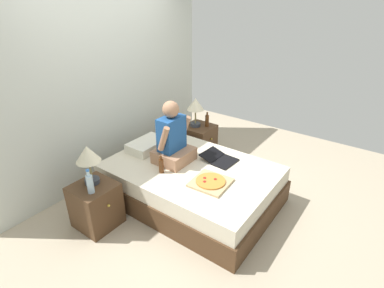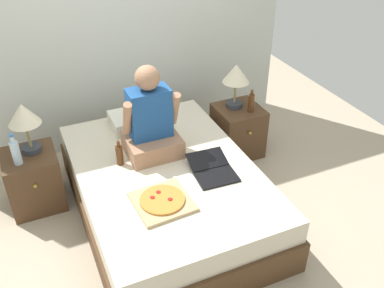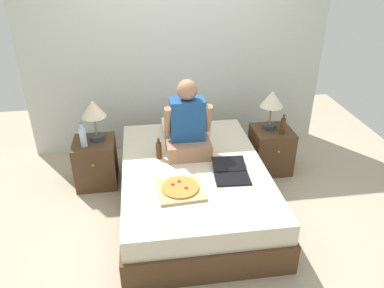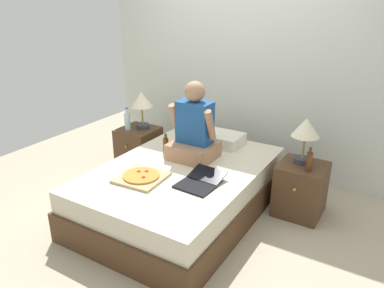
{
  "view_description": "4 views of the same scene",
  "coord_description": "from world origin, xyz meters",
  "px_view_note": "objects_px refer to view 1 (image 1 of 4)",
  "views": [
    {
      "loc": [
        -2.53,
        -1.86,
        2.37
      ],
      "look_at": [
        0.0,
        -0.01,
        0.79
      ],
      "focal_mm": 28.0,
      "sensor_mm": 36.0,
      "label": 1
    },
    {
      "loc": [
        -0.93,
        -2.63,
        2.57
      ],
      "look_at": [
        0.13,
        -0.25,
        0.83
      ],
      "focal_mm": 40.0,
      "sensor_mm": 36.0,
      "label": 2
    },
    {
      "loc": [
        -0.46,
        -3.07,
        2.41
      ],
      "look_at": [
        -0.02,
        -0.07,
        0.77
      ],
      "focal_mm": 35.0,
      "sensor_mm": 36.0,
      "label": 3
    },
    {
      "loc": [
        1.77,
        -2.73,
        2.02
      ],
      "look_at": [
        0.1,
        0.03,
        0.74
      ],
      "focal_mm": 35.0,
      "sensor_mm": 36.0,
      "label": 4
    }
  ],
  "objects_px": {
    "nightstand_left": "(96,205)",
    "pizza_box": "(211,182)",
    "bed": "(191,183)",
    "lamp_on_right_nightstand": "(195,106)",
    "nightstand_right": "(199,141)",
    "laptop": "(221,159)",
    "water_bottle": "(90,183)",
    "beer_bottle_on_bed": "(161,166)",
    "lamp_on_left_nightstand": "(88,157)",
    "beer_bottle": "(207,120)",
    "person_seated": "(173,140)"
  },
  "relations": [
    {
      "from": "bed",
      "to": "nightstand_left",
      "type": "bearing_deg",
      "value": 149.87
    },
    {
      "from": "laptop",
      "to": "lamp_on_right_nightstand",
      "type": "bearing_deg",
      "value": 52.71
    },
    {
      "from": "nightstand_right",
      "to": "lamp_on_right_nightstand",
      "type": "bearing_deg",
      "value": 120.93
    },
    {
      "from": "lamp_on_left_nightstand",
      "to": "laptop",
      "type": "xyz_separation_m",
      "value": [
        1.29,
        -0.86,
        -0.34
      ]
    },
    {
      "from": "lamp_on_left_nightstand",
      "to": "laptop",
      "type": "relative_size",
      "value": 1.04
    },
    {
      "from": "nightstand_left",
      "to": "lamp_on_left_nightstand",
      "type": "height_order",
      "value": "lamp_on_left_nightstand"
    },
    {
      "from": "beer_bottle",
      "to": "nightstand_right",
      "type": "bearing_deg",
      "value": 125.01
    },
    {
      "from": "laptop",
      "to": "beer_bottle_on_bed",
      "type": "distance_m",
      "value": 0.77
    },
    {
      "from": "bed",
      "to": "laptop",
      "type": "distance_m",
      "value": 0.47
    },
    {
      "from": "beer_bottle",
      "to": "laptop",
      "type": "relative_size",
      "value": 0.53
    },
    {
      "from": "lamp_on_left_nightstand",
      "to": "nightstand_left",
      "type": "bearing_deg",
      "value": -128.62
    },
    {
      "from": "nightstand_left",
      "to": "beer_bottle",
      "type": "bearing_deg",
      "value": -2.75
    },
    {
      "from": "lamp_on_right_nightstand",
      "to": "lamp_on_left_nightstand",
      "type": "bearing_deg",
      "value": 180.0
    },
    {
      "from": "water_bottle",
      "to": "nightstand_right",
      "type": "bearing_deg",
      "value": 2.47
    },
    {
      "from": "water_bottle",
      "to": "beer_bottle",
      "type": "distance_m",
      "value": 2.16
    },
    {
      "from": "lamp_on_left_nightstand",
      "to": "nightstand_right",
      "type": "distance_m",
      "value": 2.05
    },
    {
      "from": "lamp_on_right_nightstand",
      "to": "nightstand_right",
      "type": "bearing_deg",
      "value": -59.07
    },
    {
      "from": "water_bottle",
      "to": "beer_bottle",
      "type": "relative_size",
      "value": 1.2
    },
    {
      "from": "lamp_on_right_nightstand",
      "to": "pizza_box",
      "type": "xyz_separation_m",
      "value": [
        -1.15,
        -1.03,
        -0.34
      ]
    },
    {
      "from": "lamp_on_right_nightstand",
      "to": "person_seated",
      "type": "distance_m",
      "value": 1.06
    },
    {
      "from": "nightstand_right",
      "to": "beer_bottle_on_bed",
      "type": "bearing_deg",
      "value": -163.82
    },
    {
      "from": "nightstand_left",
      "to": "lamp_on_right_nightstand",
      "type": "bearing_deg",
      "value": 1.45
    },
    {
      "from": "nightstand_left",
      "to": "beer_bottle_on_bed",
      "type": "height_order",
      "value": "beer_bottle_on_bed"
    },
    {
      "from": "bed",
      "to": "person_seated",
      "type": "xyz_separation_m",
      "value": [
        -0.02,
        0.27,
        0.53
      ]
    },
    {
      "from": "bed",
      "to": "lamp_on_right_nightstand",
      "type": "bearing_deg",
      "value": 33.01
    },
    {
      "from": "bed",
      "to": "water_bottle",
      "type": "distance_m",
      "value": 1.25
    },
    {
      "from": "nightstand_left",
      "to": "beer_bottle",
      "type": "xyz_separation_m",
      "value": [
        2.08,
        -0.1,
        0.36
      ]
    },
    {
      "from": "pizza_box",
      "to": "person_seated",
      "type": "bearing_deg",
      "value": 76.78
    },
    {
      "from": "lamp_on_right_nightstand",
      "to": "beer_bottle",
      "type": "bearing_deg",
      "value": -56.31
    },
    {
      "from": "nightstand_left",
      "to": "pizza_box",
      "type": "relative_size",
      "value": 1.22
    },
    {
      "from": "bed",
      "to": "water_bottle",
      "type": "height_order",
      "value": "water_bottle"
    },
    {
      "from": "nightstand_left",
      "to": "pizza_box",
      "type": "distance_m",
      "value": 1.3
    },
    {
      "from": "beer_bottle_on_bed",
      "to": "lamp_on_right_nightstand",
      "type": "bearing_deg",
      "value": 18.55
    },
    {
      "from": "beer_bottle_on_bed",
      "to": "lamp_on_left_nightstand",
      "type": "bearing_deg",
      "value": 145.96
    },
    {
      "from": "nightstand_right",
      "to": "beer_bottle_on_bed",
      "type": "height_order",
      "value": "beer_bottle_on_bed"
    },
    {
      "from": "bed",
      "to": "nightstand_right",
      "type": "distance_m",
      "value": 1.16
    },
    {
      "from": "person_seated",
      "to": "nightstand_left",
      "type": "bearing_deg",
      "value": 162.1
    },
    {
      "from": "nightstand_right",
      "to": "lamp_on_right_nightstand",
      "type": "distance_m",
      "value": 0.59
    },
    {
      "from": "bed",
      "to": "nightstand_right",
      "type": "bearing_deg",
      "value": 30.13
    },
    {
      "from": "beer_bottle_on_bed",
      "to": "laptop",
      "type": "bearing_deg",
      "value": -33.26
    },
    {
      "from": "nightstand_right",
      "to": "water_bottle",
      "type": "bearing_deg",
      "value": -177.53
    },
    {
      "from": "water_bottle",
      "to": "beer_bottle_on_bed",
      "type": "xyz_separation_m",
      "value": [
        0.76,
        -0.29,
        -0.05
      ]
    },
    {
      "from": "nightstand_right",
      "to": "bed",
      "type": "bearing_deg",
      "value": -149.87
    },
    {
      "from": "laptop",
      "to": "pizza_box",
      "type": "distance_m",
      "value": 0.53
    },
    {
      "from": "laptop",
      "to": "beer_bottle_on_bed",
      "type": "xyz_separation_m",
      "value": [
        -0.64,
        0.42,
        0.07
      ]
    },
    {
      "from": "water_bottle",
      "to": "laptop",
      "type": "xyz_separation_m",
      "value": [
        1.41,
        -0.72,
        -0.12
      ]
    },
    {
      "from": "water_bottle",
      "to": "laptop",
      "type": "distance_m",
      "value": 1.58
    },
    {
      "from": "nightstand_left",
      "to": "water_bottle",
      "type": "bearing_deg",
      "value": -131.65
    },
    {
      "from": "bed",
      "to": "nightstand_right",
      "type": "height_order",
      "value": "nightstand_right"
    },
    {
      "from": "bed",
      "to": "lamp_on_left_nightstand",
      "type": "bearing_deg",
      "value": 146.71
    }
  ]
}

